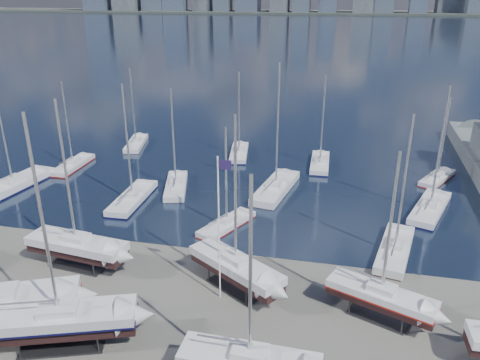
# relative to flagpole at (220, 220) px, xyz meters

# --- Properties ---
(ground) EXTENTS (1400.00, 1400.00, 0.00)m
(ground) POSITION_rel_flagpole_xyz_m (-3.19, -2.93, -7.14)
(ground) COLOR #605E59
(ground) RESTS_ON ground
(water) EXTENTS (1400.00, 600.00, 0.40)m
(water) POSITION_rel_flagpole_xyz_m (-3.19, 307.07, -7.29)
(water) COLOR #1A273D
(water) RESTS_ON ground
(far_shore) EXTENTS (1400.00, 80.00, 2.20)m
(far_shore) POSITION_rel_flagpole_xyz_m (-3.19, 567.07, -6.04)
(far_shore) COLOR #2D332D
(far_shore) RESTS_ON ground
(sailboat_cradle_2) EXTENTS (9.77, 3.79, 15.58)m
(sailboat_cradle_2) POSITION_rel_flagpole_xyz_m (-14.07, 1.82, -5.08)
(sailboat_cradle_2) COLOR #2D2D33
(sailboat_cradle_2) RESTS_ON ground
(sailboat_cradle_3) EXTENTS (10.99, 6.35, 17.06)m
(sailboat_cradle_3) POSITION_rel_flagpole_xyz_m (-9.62, -7.91, -5.01)
(sailboat_cradle_3) COLOR #2D2D33
(sailboat_cradle_3) RESTS_ON ground
(sailboat_cradle_4) EXTENTS (9.15, 7.24, 15.16)m
(sailboat_cradle_4) POSITION_rel_flagpole_xyz_m (0.88, 1.56, -5.10)
(sailboat_cradle_4) COLOR #2D2D33
(sailboat_cradle_4) RESTS_ON ground
(sailboat_cradle_6) EXTENTS (8.56, 5.31, 13.61)m
(sailboat_cradle_6) POSITION_rel_flagpole_xyz_m (12.60, 0.13, -5.19)
(sailboat_cradle_6) COLOR #2D2D33
(sailboat_cradle_6) RESTS_ON ground
(sailboat_moored_0) EXTENTS (4.94, 12.30, 17.87)m
(sailboat_moored_0) POSITION_rel_flagpole_xyz_m (-31.94, 16.42, -6.83)
(sailboat_moored_0) COLOR black
(sailboat_moored_0) RESTS_ON water
(sailboat_moored_1) EXTENTS (2.58, 8.71, 12.97)m
(sailboat_moored_1) POSITION_rel_flagpole_xyz_m (-28.73, 25.22, -6.83)
(sailboat_moored_1) COLOR black
(sailboat_moored_1) RESTS_ON water
(sailboat_moored_2) EXTENTS (4.38, 9.11, 13.26)m
(sailboat_moored_2) POSITION_rel_flagpole_xyz_m (-24.16, 36.79, -6.81)
(sailboat_moored_2) COLOR black
(sailboat_moored_2) RESTS_ON water
(sailboat_moored_3) EXTENTS (3.10, 10.05, 14.90)m
(sailboat_moored_3) POSITION_rel_flagpole_xyz_m (-15.29, 16.11, -6.83)
(sailboat_moored_3) COLOR black
(sailboat_moored_3) RESTS_ON water
(sailboat_moored_4) EXTENTS (4.88, 9.32, 13.55)m
(sailboat_moored_4) POSITION_rel_flagpole_xyz_m (-11.51, 20.95, -6.81)
(sailboat_moored_4) COLOR black
(sailboat_moored_4) RESTS_ON water
(sailboat_moored_5) EXTENTS (3.91, 9.27, 13.43)m
(sailboat_moored_5) POSITION_rel_flagpole_xyz_m (-6.54, 35.75, -6.83)
(sailboat_moored_5) COLOR black
(sailboat_moored_5) RESTS_ON water
(sailboat_moored_6) EXTENTS (5.23, 7.99, 11.65)m
(sailboat_moored_6) POSITION_rel_flagpole_xyz_m (-2.58, 12.13, -6.83)
(sailboat_moored_6) COLOR black
(sailboat_moored_6) RESTS_ON water
(sailboat_moored_7) EXTENTS (4.96, 11.54, 16.88)m
(sailboat_moored_7) POSITION_rel_flagpole_xyz_m (1.13, 22.88, -6.81)
(sailboat_moored_7) COLOR black
(sailboat_moored_7) RESTS_ON water
(sailboat_moored_8) EXTENTS (2.80, 9.21, 13.67)m
(sailboat_moored_8) POSITION_rel_flagpole_xyz_m (5.99, 33.79, -6.83)
(sailboat_moored_8) COLOR black
(sailboat_moored_8) RESTS_ON water
(sailboat_moored_9) EXTENTS (4.59, 9.91, 14.44)m
(sailboat_moored_9) POSITION_rel_flagpole_xyz_m (14.62, 10.43, -6.82)
(sailboat_moored_9) COLOR black
(sailboat_moored_9) RESTS_ON water
(sailboat_moored_10) EXTENTS (6.17, 10.56, 15.25)m
(sailboat_moored_10) POSITION_rel_flagpole_xyz_m (19.31, 20.88, -6.83)
(sailboat_moored_10) COLOR black
(sailboat_moored_10) RESTS_ON water
(sailboat_moored_11) EXTENTS (5.75, 7.95, 11.77)m
(sailboat_moored_11) POSITION_rel_flagpole_xyz_m (21.73, 31.36, -6.83)
(sailboat_moored_11) COLOR black
(sailboat_moored_11) RESTS_ON water
(flagpole) EXTENTS (1.09, 0.12, 12.36)m
(flagpole) POSITION_rel_flagpole_xyz_m (0.00, 0.00, 0.00)
(flagpole) COLOR white
(flagpole) RESTS_ON ground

